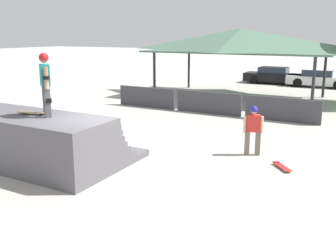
{
  "coord_description": "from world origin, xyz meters",
  "views": [
    {
      "loc": [
        6.22,
        -8.18,
        3.76
      ],
      "look_at": [
        -0.16,
        3.71,
        0.83
      ],
      "focal_mm": 40.0,
      "sensor_mm": 36.0,
      "label": 1
    }
  ],
  "objects_px": {
    "skater_on_deck": "(45,80)",
    "skateboard_on_deck": "(33,113)",
    "skateboard_on_ground": "(282,166)",
    "bystander_walking": "(253,126)",
    "parked_car_black": "(275,76)",
    "parked_car_white": "(318,79)"
  },
  "relations": [
    {
      "from": "skateboard_on_ground",
      "to": "parked_car_black",
      "type": "relative_size",
      "value": 0.16
    },
    {
      "from": "parked_car_black",
      "to": "skater_on_deck",
      "type": "bearing_deg",
      "value": -93.07
    },
    {
      "from": "skateboard_on_deck",
      "to": "bystander_walking",
      "type": "xyz_separation_m",
      "value": [
        5.31,
        3.93,
        -0.64
      ]
    },
    {
      "from": "parked_car_black",
      "to": "bystander_walking",
      "type": "bearing_deg",
      "value": -78.77
    },
    {
      "from": "skateboard_on_ground",
      "to": "parked_car_black",
      "type": "xyz_separation_m",
      "value": [
        -4.45,
        18.84,
        0.55
      ]
    },
    {
      "from": "skater_on_deck",
      "to": "skateboard_on_ground",
      "type": "height_order",
      "value": "skater_on_deck"
    },
    {
      "from": "parked_car_white",
      "to": "parked_car_black",
      "type": "bearing_deg",
      "value": 170.8
    },
    {
      "from": "skater_on_deck",
      "to": "skateboard_on_deck",
      "type": "distance_m",
      "value": 1.08
    },
    {
      "from": "skateboard_on_deck",
      "to": "skateboard_on_ground",
      "type": "height_order",
      "value": "skateboard_on_deck"
    },
    {
      "from": "skater_on_deck",
      "to": "parked_car_black",
      "type": "relative_size",
      "value": 0.38
    },
    {
      "from": "bystander_walking",
      "to": "parked_car_white",
      "type": "bearing_deg",
      "value": -112.64
    },
    {
      "from": "skater_on_deck",
      "to": "skateboard_on_deck",
      "type": "height_order",
      "value": "skater_on_deck"
    },
    {
      "from": "bystander_walking",
      "to": "skateboard_on_deck",
      "type": "bearing_deg",
      "value": 13.44
    },
    {
      "from": "skater_on_deck",
      "to": "bystander_walking",
      "type": "distance_m",
      "value": 6.35
    },
    {
      "from": "skater_on_deck",
      "to": "parked_car_black",
      "type": "xyz_separation_m",
      "value": [
        1.43,
        21.89,
        -1.92
      ]
    },
    {
      "from": "bystander_walking",
      "to": "parked_car_black",
      "type": "height_order",
      "value": "bystander_walking"
    },
    {
      "from": "skateboard_on_deck",
      "to": "bystander_walking",
      "type": "height_order",
      "value": "skateboard_on_deck"
    },
    {
      "from": "skater_on_deck",
      "to": "skateboard_on_deck",
      "type": "xyz_separation_m",
      "value": [
        -0.51,
        -0.07,
        -0.95
      ]
    },
    {
      "from": "skateboard_on_deck",
      "to": "skater_on_deck",
      "type": "bearing_deg",
      "value": -5.92
    },
    {
      "from": "skateboard_on_deck",
      "to": "parked_car_black",
      "type": "height_order",
      "value": "skateboard_on_deck"
    },
    {
      "from": "bystander_walking",
      "to": "skateboard_on_ground",
      "type": "distance_m",
      "value": 1.61
    },
    {
      "from": "skateboard_on_deck",
      "to": "skateboard_on_ground",
      "type": "relative_size",
      "value": 1.18
    }
  ]
}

